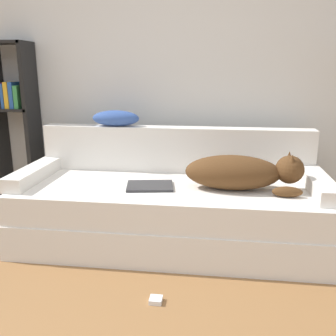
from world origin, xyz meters
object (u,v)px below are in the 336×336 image
object	(u,v)px
power_adapter	(156,300)
bookshelf	(14,117)
couch	(170,214)
dog	(242,172)
laptop	(150,186)
throw_pillow	(116,118)

from	to	relation	value
power_adapter	bookshelf	bearing A→B (deg)	138.88
couch	power_adapter	size ratio (longest dim) A/B	31.07
dog	laptop	xyz separation A→B (m)	(-0.64, -0.03, -0.12)
couch	bookshelf	bearing A→B (deg)	160.26
laptop	throw_pillow	world-z (taller)	throw_pillow
couch	throw_pillow	distance (m)	0.91
dog	throw_pillow	world-z (taller)	throw_pillow
bookshelf	power_adapter	world-z (taller)	bookshelf
couch	dog	distance (m)	0.63
laptop	dog	bearing A→B (deg)	-6.43
couch	laptop	bearing A→B (deg)	-147.86
couch	laptop	distance (m)	0.29
bookshelf	throw_pillow	bearing A→B (deg)	-8.62
throw_pillow	power_adapter	world-z (taller)	throw_pillow
power_adapter	couch	bearing A→B (deg)	91.46
dog	laptop	world-z (taller)	dog
dog	throw_pillow	distance (m)	1.13
dog	bookshelf	world-z (taller)	bookshelf
dog	laptop	size ratio (longest dim) A/B	2.24
couch	laptop	size ratio (longest dim) A/B	6.16
dog	bookshelf	bearing A→B (deg)	163.79
couch	dog	xyz separation A→B (m)	(0.51, -0.05, 0.36)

